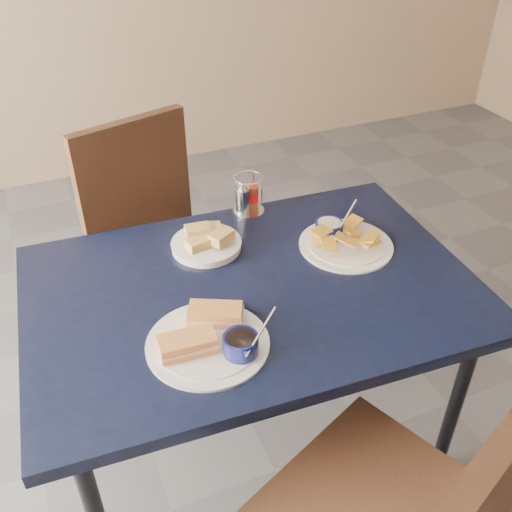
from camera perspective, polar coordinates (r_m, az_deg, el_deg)
name	(u,v)px	position (r m, az deg, el deg)	size (l,w,h in m)	color
ground	(275,470)	(2.14, 1.87, -20.64)	(6.00, 6.00, 0.00)	#4C4C51
dining_table	(252,302)	(1.69, -0.41, -4.60)	(1.33, 0.93, 0.75)	black
chair_far	(160,229)	(2.26, -9.58, 2.66)	(0.57, 0.56, 0.98)	black
sandwich_plate	(211,337)	(1.46, -4.53, -8.10)	(0.32, 0.32, 0.12)	white
plantain_plate	(341,239)	(1.82, 8.49, 1.69)	(0.30, 0.30, 0.12)	white
bread_basket	(206,242)	(1.79, -4.97, 1.42)	(0.22, 0.22, 0.07)	white
condiment_caddy	(247,197)	(1.95, -0.91, 5.88)	(0.11, 0.11, 0.14)	silver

